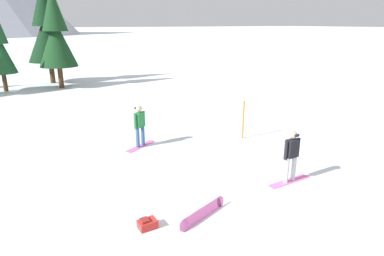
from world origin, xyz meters
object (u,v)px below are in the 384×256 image
snowboarder_midground (140,125)px  snowboarder_foreground (291,156)px  backpack_red (147,224)px  trail_marker_pole (243,120)px  pine_tree_tall (47,29)px  loose_snowboard_near_left (203,213)px  pine_tree_slender (56,34)px

snowboarder_midground → snowboarder_foreground: bearing=-60.9°
backpack_red → snowboarder_foreground: bearing=2.0°
snowboarder_midground → trail_marker_pole: size_ratio=1.02×
backpack_red → pine_tree_tall: pine_tree_tall is taller
snowboarder_midground → pine_tree_tall: size_ratio=0.21×
loose_snowboard_near_left → trail_marker_pole: 6.55m
backpack_red → pine_tree_slender: (1.27, 20.54, 3.89)m
snowboarder_midground → loose_snowboard_near_left: snowboarder_midground is taller
loose_snowboard_near_left → snowboarder_foreground: bearing=7.2°
snowboarder_midground → pine_tree_tall: bearing=92.9°
pine_tree_tall → loose_snowboard_near_left: bearing=-89.0°
snowboarder_midground → backpack_red: 5.80m
snowboarder_foreground → backpack_red: 4.89m
snowboarder_midground → loose_snowboard_near_left: size_ratio=0.99×
loose_snowboard_near_left → pine_tree_slender: pine_tree_slender is taller
snowboarder_midground → trail_marker_pole: bearing=-15.6°
loose_snowboard_near_left → pine_tree_tall: (-0.40, 23.50, 4.18)m
loose_snowboard_near_left → backpack_red: bearing=169.4°
backpack_red → pine_tree_tall: bearing=87.5°
snowboarder_foreground → trail_marker_pole: (1.29, 4.07, -0.05)m
loose_snowboard_near_left → pine_tree_tall: bearing=91.0°
loose_snowboard_near_left → backpack_red: loose_snowboard_near_left is taller
snowboarder_foreground → snowboarder_midground: bearing=119.1°
snowboarder_midground → loose_snowboard_near_left: (-0.50, -5.68, -0.74)m
snowboarder_foreground → pine_tree_slender: pine_tree_slender is taller
snowboarder_midground → trail_marker_pole: snowboarder_midground is taller
loose_snowboard_near_left → snowboarder_midground: bearing=85.0°
snowboarder_midground → loose_snowboard_near_left: 5.75m
loose_snowboard_near_left → trail_marker_pole: (4.71, 4.51, 0.68)m
pine_tree_slender → snowboarder_foreground: bearing=-80.1°
trail_marker_pole → snowboarder_foreground: bearing=-107.6°
snowboarder_foreground → pine_tree_tall: bearing=99.4°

